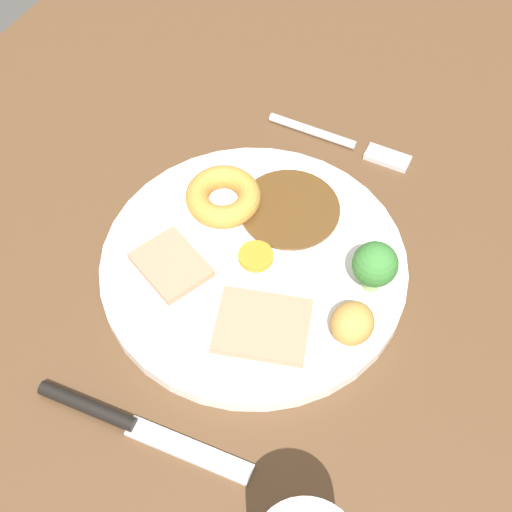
% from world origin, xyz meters
% --- Properties ---
extents(dining_table, '(1.20, 0.84, 0.04)m').
position_xyz_m(dining_table, '(0.00, 0.00, 0.02)').
color(dining_table, brown).
rests_on(dining_table, ground).
extents(dinner_plate, '(0.28, 0.28, 0.01)m').
position_xyz_m(dinner_plate, '(-0.02, 0.00, 0.04)').
color(dinner_plate, white).
rests_on(dinner_plate, dining_table).
extents(gravy_pool, '(0.10, 0.10, 0.00)m').
position_xyz_m(gravy_pool, '(-0.09, 0.00, 0.05)').
color(gravy_pool, '#563819').
rests_on(gravy_pool, dinner_plate).
extents(meat_slice_main, '(0.08, 0.09, 0.01)m').
position_xyz_m(meat_slice_main, '(0.03, 0.04, 0.05)').
color(meat_slice_main, tan).
rests_on(meat_slice_main, dinner_plate).
extents(meat_slice_under, '(0.07, 0.08, 0.01)m').
position_xyz_m(meat_slice_under, '(0.02, -0.06, 0.05)').
color(meat_slice_under, tan).
rests_on(meat_slice_under, dinner_plate).
extents(yorkshire_pudding, '(0.07, 0.07, 0.02)m').
position_xyz_m(yorkshire_pudding, '(-0.07, -0.06, 0.06)').
color(yorkshire_pudding, '#C68938').
rests_on(yorkshire_pudding, dinner_plate).
extents(roast_potato_left, '(0.04, 0.04, 0.03)m').
position_xyz_m(roast_potato_left, '(0.00, 0.11, 0.07)').
color(roast_potato_left, '#BC8C42').
rests_on(roast_potato_left, dinner_plate).
extents(carrot_coin_front, '(0.03, 0.03, 0.01)m').
position_xyz_m(carrot_coin_front, '(-0.03, 0.00, 0.05)').
color(carrot_coin_front, orange).
rests_on(carrot_coin_front, dinner_plate).
extents(broccoli_floret, '(0.04, 0.04, 0.05)m').
position_xyz_m(broccoli_floret, '(-0.05, 0.10, 0.08)').
color(broccoli_floret, '#8CB766').
rests_on(broccoli_floret, dinner_plate).
extents(fork, '(0.03, 0.15, 0.01)m').
position_xyz_m(fork, '(-0.20, 0.00, 0.04)').
color(fork, silver).
rests_on(fork, dining_table).
extents(knife, '(0.04, 0.19, 0.01)m').
position_xyz_m(knife, '(0.16, -0.02, 0.04)').
color(knife, black).
rests_on(knife, dining_table).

